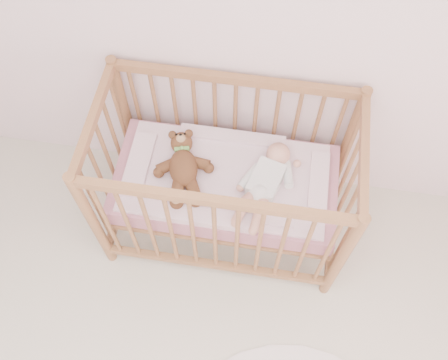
# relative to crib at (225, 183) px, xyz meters

# --- Properties ---
(wall_back) EXTENTS (4.00, 0.02, 2.70)m
(wall_back) POSITION_rel_crib_xyz_m (-0.05, 0.40, 0.85)
(wall_back) COLOR white
(wall_back) RESTS_ON floor
(crib) EXTENTS (1.36, 0.76, 1.00)m
(crib) POSITION_rel_crib_xyz_m (0.00, 0.00, 0.00)
(crib) COLOR #A86C47
(crib) RESTS_ON floor
(mattress) EXTENTS (1.22, 0.62, 0.13)m
(mattress) POSITION_rel_crib_xyz_m (0.00, 0.00, -0.01)
(mattress) COLOR #C37991
(mattress) RESTS_ON crib
(blanket) EXTENTS (1.10, 0.58, 0.06)m
(blanket) POSITION_rel_crib_xyz_m (0.00, 0.00, 0.06)
(blanket) COLOR #EBA2BB
(blanket) RESTS_ON mattress
(baby) EXTENTS (0.43, 0.63, 0.14)m
(baby) POSITION_rel_crib_xyz_m (0.22, -0.02, 0.14)
(baby) COLOR white
(baby) RESTS_ON blanket
(teddy_bear) EXTENTS (0.45, 0.55, 0.13)m
(teddy_bear) POSITION_rel_crib_xyz_m (-0.22, -0.02, 0.15)
(teddy_bear) COLOR brown
(teddy_bear) RESTS_ON blanket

